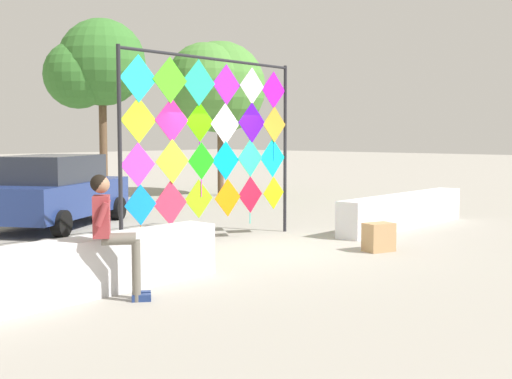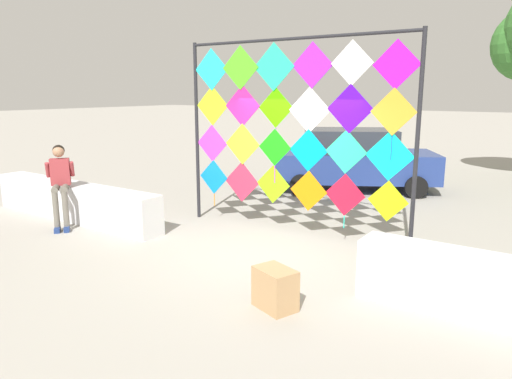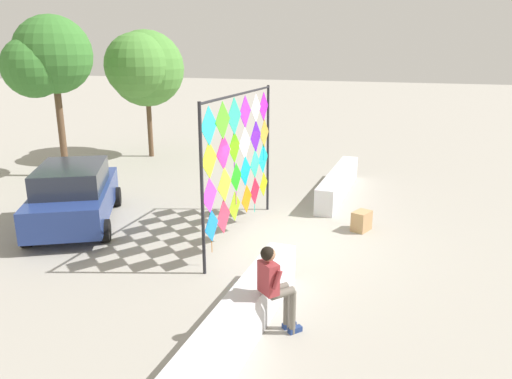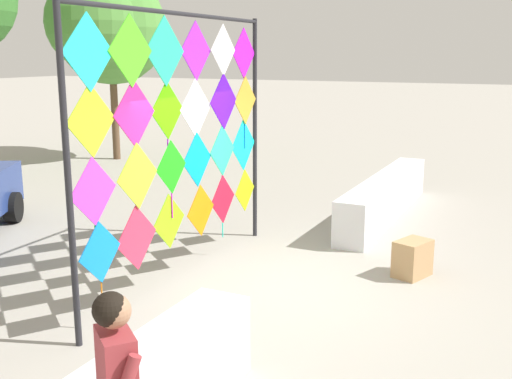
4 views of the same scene
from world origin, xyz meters
name	(u,v)px [view 4 (image 4 of 4)]	position (x,y,z in m)	size (l,w,h in m)	color
ground	(274,290)	(0.00, 0.00, 0.00)	(120.00, 120.00, 0.00)	#9E998E
plaza_ledge_right	(385,197)	(4.35, -0.37, 0.38)	(4.71, 0.54, 0.76)	silver
kite_display_rack	(183,125)	(-0.11, 1.26, 2.11)	(4.52, 0.14, 3.57)	#232328
cardboard_box_large	(412,258)	(1.31, -1.52, 0.26)	(0.52, 0.36, 0.51)	tan
tree_palm_like	(105,24)	(7.28, 8.46, 3.85)	(3.99, 3.31, 5.30)	brown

